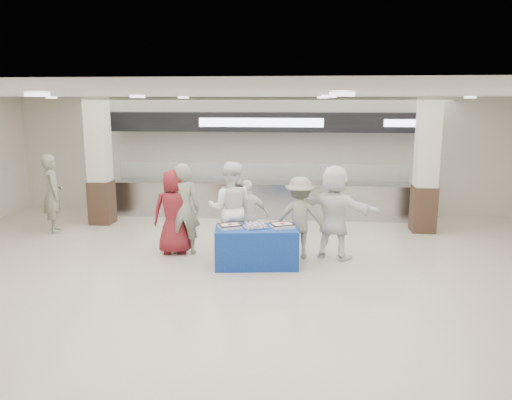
# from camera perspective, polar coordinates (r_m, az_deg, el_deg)

# --- Properties ---
(ground) EXTENTS (14.00, 14.00, 0.00)m
(ground) POSITION_cam_1_polar(r_m,az_deg,el_deg) (8.50, -2.63, -10.16)
(ground) COLOR beige
(ground) RESTS_ON ground
(serving_line) EXTENTS (8.70, 0.85, 2.80)m
(serving_line) POSITION_cam_1_polar(r_m,az_deg,el_deg) (13.41, 0.68, 2.96)
(serving_line) COLOR #ACAFB3
(serving_line) RESTS_ON ground
(column_left) EXTENTS (0.55, 0.55, 3.20)m
(column_left) POSITION_cam_1_polar(r_m,az_deg,el_deg) (13.18, -17.45, 3.92)
(column_left) COLOR #322117
(column_left) RESTS_ON ground
(column_right) EXTENTS (0.55, 0.55, 3.20)m
(column_right) POSITION_cam_1_polar(r_m,az_deg,el_deg) (12.45, 18.86, 3.43)
(column_right) COLOR #322117
(column_right) RESTS_ON ground
(display_table) EXTENTS (1.64, 0.97, 0.75)m
(display_table) POSITION_cam_1_polar(r_m,az_deg,el_deg) (9.52, 0.05, -5.38)
(display_table) COLOR #163C97
(display_table) RESTS_ON ground
(sheet_cake_left) EXTENTS (0.48, 0.45, 0.09)m
(sheet_cake_left) POSITION_cam_1_polar(r_m,az_deg,el_deg) (9.42, -2.99, -2.94)
(sheet_cake_left) COLOR silver
(sheet_cake_left) RESTS_ON display_table
(sheet_cake_right) EXTENTS (0.50, 0.46, 0.09)m
(sheet_cake_right) POSITION_cam_1_polar(r_m,az_deg,el_deg) (9.47, 3.02, -2.85)
(sheet_cake_right) COLOR silver
(sheet_cake_right) RESTS_ON display_table
(cupcake_tray) EXTENTS (0.55, 0.49, 0.07)m
(cupcake_tray) POSITION_cam_1_polar(r_m,az_deg,el_deg) (9.45, -0.04, -2.92)
(cupcake_tray) COLOR #A5A5A9
(cupcake_tray) RESTS_ON display_table
(civilian_maroon) EXTENTS (0.94, 0.69, 1.76)m
(civilian_maroon) POSITION_cam_1_polar(r_m,az_deg,el_deg) (10.31, -9.35, -1.32)
(civilian_maroon) COLOR maroon
(civilian_maroon) RESTS_ON ground
(soldier_a) EXTENTS (0.73, 0.53, 1.88)m
(soldier_a) POSITION_cam_1_polar(r_m,az_deg,el_deg) (10.25, -8.33, -1.03)
(soldier_a) COLOR slate
(soldier_a) RESTS_ON ground
(chef_tall) EXTENTS (0.95, 0.76, 1.91)m
(chef_tall) POSITION_cam_1_polar(r_m,az_deg,el_deg) (10.10, -2.92, -1.00)
(chef_tall) COLOR white
(chef_tall) RESTS_ON ground
(chef_short) EXTENTS (0.97, 0.68, 1.52)m
(chef_short) POSITION_cam_1_polar(r_m,az_deg,el_deg) (10.29, -0.94, -1.88)
(chef_short) COLOR white
(chef_short) RESTS_ON ground
(soldier_b) EXTENTS (1.08, 0.64, 1.63)m
(soldier_b) POSITION_cam_1_polar(r_m,az_deg,el_deg) (9.98, 5.03, -2.01)
(soldier_b) COLOR slate
(soldier_b) RESTS_ON ground
(civilian_white) EXTENTS (1.82, 1.21, 1.88)m
(civilian_white) POSITION_cam_1_polar(r_m,az_deg,el_deg) (9.97, 8.96, -1.38)
(civilian_white) COLOR white
(civilian_white) RESTS_ON ground
(soldier_bg) EXTENTS (0.75, 0.82, 1.88)m
(soldier_bg) POSITION_cam_1_polar(r_m,az_deg,el_deg) (12.78, -22.23, 0.70)
(soldier_bg) COLOR slate
(soldier_bg) RESTS_ON ground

